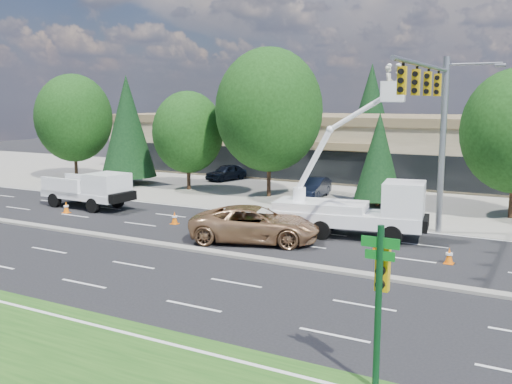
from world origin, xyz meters
The scene contains 24 objects.
ground centered at (0.00, 0.00, 0.00)m, with size 140.00×140.00×0.00m, color black.
concrete_apron centered at (0.00, 20.00, 0.01)m, with size 140.00×22.00×0.01m, color gray.
road_median centered at (0.00, 0.00, 0.06)m, with size 120.00×0.55×0.12m, color gray.
strip_mall centered at (0.00, 29.97, 2.83)m, with size 50.40×15.40×5.50m.
tree_front_a centered at (-22.00, 15.00, 5.34)m, with size 6.57×6.57×9.12m.
tree_front_b centered at (-16.00, 15.00, 4.77)m, with size 4.51×4.51×8.90m.
tree_front_c centered at (-10.00, 15.00, 4.44)m, with size 5.46×5.46×7.58m.
tree_front_d centered at (-3.00, 15.00, 6.17)m, with size 7.60×7.60×10.54m.
tree_front_e centered at (5.00, 15.00, 3.29)m, with size 3.11×3.11×6.14m.
tree_back_a centered at (-18.00, 42.00, 4.66)m, with size 4.41×4.41×8.68m.
tree_back_b centered at (-4.00, 42.00, 5.88)m, with size 5.56×5.56×10.97m.
tree_back_c centered at (10.00, 42.00, 5.22)m, with size 4.94×4.94×9.73m.
signal_mast centered at (10.03, 7.04, 6.06)m, with size 2.76×10.16×9.00m.
street_sign_pole centered at (12.00, -8.40, 2.44)m, with size 0.90×0.44×4.00m.
utility_pickup centered at (-10.91, 5.51, 0.96)m, with size 6.21×2.68×2.34m.
bucket_truck centered at (6.69, 6.07, 1.81)m, with size 7.93×3.49×8.56m.
traffic_cone_a centered at (-11.12, 3.60, 0.34)m, with size 0.40×0.40×0.70m.
traffic_cone_b centered at (-3.36, 4.20, 0.34)m, with size 0.40×0.40×0.70m.
traffic_cone_c centered at (-0.48, 3.90, 0.34)m, with size 0.40×0.40×0.70m.
traffic_cone_d centered at (8.39, 3.37, 0.34)m, with size 0.40×0.40×0.70m.
traffic_cone_e centered at (11.58, 3.38, 0.34)m, with size 0.40×0.40×0.70m.
minivan centered at (2.54, 2.80, 0.87)m, with size 2.89×6.26×1.74m, color #9E734C.
parked_car_west centered at (-10.15, 20.88, 0.69)m, with size 1.63×4.06×1.38m, color black.
parked_car_east centered at (0.00, 16.07, 0.72)m, with size 1.52×4.36×1.44m, color black.
Camera 1 is at (15.56, -21.01, 6.80)m, focal length 40.00 mm.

